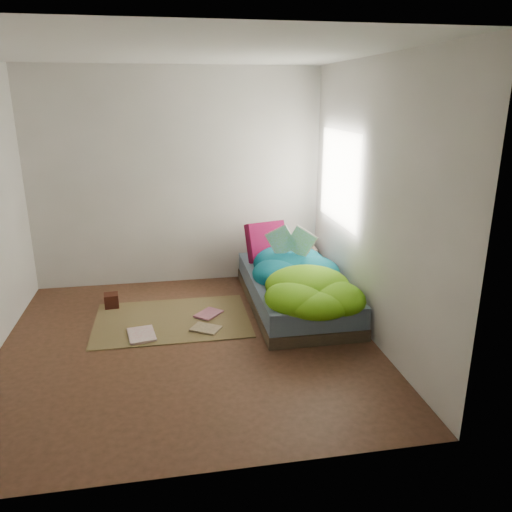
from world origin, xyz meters
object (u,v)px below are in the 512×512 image
(wooden_box, at_px, (111,300))
(floor_book_a, at_px, (128,337))
(bed, at_px, (295,291))
(open_book, at_px, (291,233))
(pillow_magenta, at_px, (266,242))
(floor_book_b, at_px, (201,312))

(wooden_box, relative_size, floor_book_a, 0.44)
(bed, height_order, wooden_box, bed)
(open_book, xyz_separation_m, wooden_box, (-2.00, 0.18, -0.73))
(pillow_magenta, xyz_separation_m, open_book, (0.17, -0.53, 0.24))
(floor_book_b, bearing_deg, wooden_box, -158.00)
(bed, relative_size, floor_book_a, 5.81)
(bed, xyz_separation_m, floor_book_b, (-1.06, -0.06, -0.14))
(open_book, relative_size, floor_book_a, 1.31)
(pillow_magenta, distance_m, open_book, 0.61)
(open_book, height_order, floor_book_a, open_book)
(bed, bearing_deg, pillow_magenta, 107.59)
(floor_book_a, bearing_deg, bed, 7.24)
(floor_book_a, xyz_separation_m, floor_book_b, (0.73, 0.46, 0.00))
(wooden_box, distance_m, floor_book_a, 0.85)
(wooden_box, bearing_deg, open_book, -5.20)
(floor_book_b, bearing_deg, floor_book_a, -105.87)
(bed, bearing_deg, floor_book_b, -176.60)
(pillow_magenta, relative_size, wooden_box, 3.11)
(pillow_magenta, height_order, wooden_box, pillow_magenta)
(pillow_magenta, relative_size, floor_book_a, 1.37)
(open_book, relative_size, floor_book_b, 1.61)
(floor_book_b, bearing_deg, pillow_magenta, 80.84)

